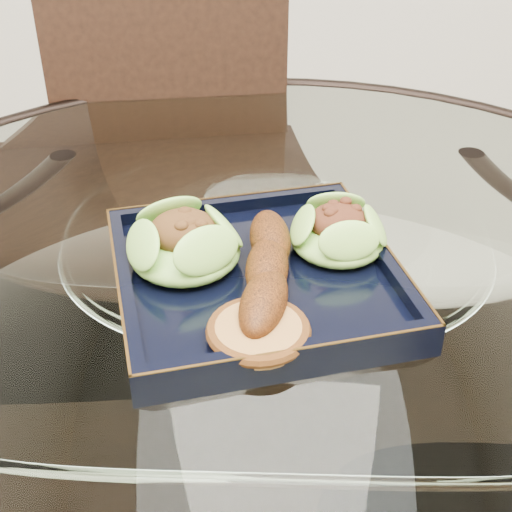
{
  "coord_description": "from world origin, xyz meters",
  "views": [
    {
      "loc": [
        -0.03,
        -0.61,
        1.18
      ],
      "look_at": [
        -0.02,
        -0.04,
        0.8
      ],
      "focal_mm": 50.0,
      "sensor_mm": 36.0,
      "label": 1
    }
  ],
  "objects": [
    {
      "name": "dining_table",
      "position": [
        -0.0,
        -0.0,
        0.6
      ],
      "size": [
        1.13,
        1.13,
        0.77
      ],
      "color": "white",
      "rests_on": "ground"
    },
    {
      "name": "crumb_patty",
      "position": [
        -0.02,
        -0.14,
        0.79
      ],
      "size": [
        0.1,
        0.1,
        0.01
      ],
      "primitive_type": "cylinder",
      "rotation": [
        0.0,
        0.0,
        0.31
      ],
      "color": "#A46D36",
      "rests_on": "navy_plate"
    },
    {
      "name": "lettuce_wrap_right",
      "position": [
        0.06,
        0.0,
        0.8
      ],
      "size": [
        0.13,
        0.13,
        0.03
      ],
      "primitive_type": "ellipsoid",
      "rotation": [
        0.0,
        0.0,
        -0.37
      ],
      "color": "#5D9B2D",
      "rests_on": "navy_plate"
    },
    {
      "name": "dining_chair",
      "position": [
        -0.14,
        0.38,
        0.52
      ],
      "size": [
        0.44,
        0.44,
        0.92
      ],
      "rotation": [
        0.0,
        0.0,
        0.11
      ],
      "color": "#321B10",
      "rests_on": "ground"
    },
    {
      "name": "lettuce_wrap_left",
      "position": [
        -0.09,
        -0.02,
        0.8
      ],
      "size": [
        0.12,
        0.12,
        0.04
      ],
      "primitive_type": "ellipsoid",
      "rotation": [
        0.0,
        0.0,
        0.07
      ],
      "color": "#58A42F",
      "rests_on": "navy_plate"
    },
    {
      "name": "navy_plate",
      "position": [
        -0.02,
        -0.04,
        0.77
      ],
      "size": [
        0.32,
        0.32,
        0.02
      ],
      "primitive_type": "cube",
      "rotation": [
        0.0,
        0.0,
        0.22
      ],
      "color": "black",
      "rests_on": "dining_table"
    },
    {
      "name": "roasted_plantain",
      "position": [
        -0.01,
        -0.06,
        0.8
      ],
      "size": [
        0.06,
        0.2,
        0.04
      ],
      "primitive_type": "ellipsoid",
      "rotation": [
        0.0,
        0.0,
        1.49
      ],
      "color": "#5D2809",
      "rests_on": "navy_plate"
    }
  ]
}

